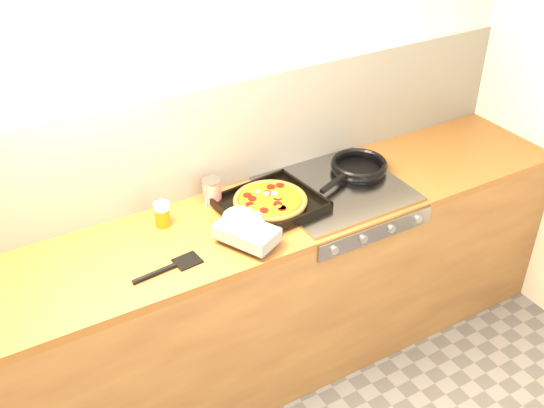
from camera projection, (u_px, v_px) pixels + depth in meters
room_shell at (217, 139)px, 2.79m from camera, size 3.20×3.20×3.20m
counter_run at (251, 297)px, 2.97m from camera, size 3.20×0.62×0.90m
stovetop at (336, 189)px, 2.91m from camera, size 0.60×0.56×0.02m
pizza_on_tray at (263, 209)px, 2.70m from camera, size 0.55×0.52×0.07m
frying_pan at (358, 167)px, 3.01m from camera, size 0.47×0.35×0.04m
tomato_can at (212, 191)px, 2.79m from camera, size 0.11×0.11×0.12m
juice_glass at (162, 214)px, 2.65m from camera, size 0.08×0.08×0.11m
wooden_spoon at (270, 181)px, 2.96m from camera, size 0.29×0.13×0.02m
black_spatula at (168, 268)px, 2.43m from camera, size 0.29×0.09×0.02m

